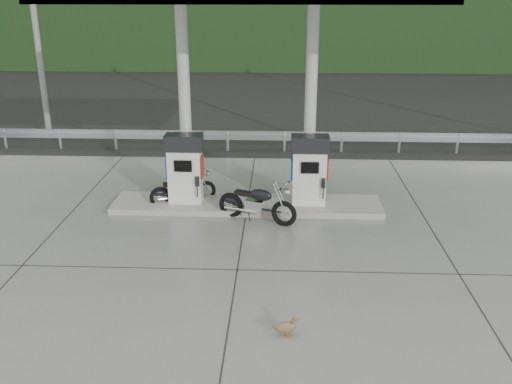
{
  "coord_description": "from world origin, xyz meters",
  "views": [
    {
      "loc": [
        0.83,
        -11.41,
        5.53
      ],
      "look_at": [
        0.3,
        1.0,
        1.0
      ],
      "focal_mm": 40.0,
      "sensor_mm": 36.0,
      "label": 1
    }
  ],
  "objects_px": {
    "gas_pump_right": "(309,170)",
    "duck": "(286,327)",
    "motorcycle_left": "(183,189)",
    "motorcycle_right": "(257,204)",
    "gas_pump_left": "(185,168)"
  },
  "relations": [
    {
      "from": "gas_pump_left",
      "to": "duck",
      "type": "relative_size",
      "value": 4.13
    },
    {
      "from": "gas_pump_right",
      "to": "duck",
      "type": "distance_m",
      "value": 5.89
    },
    {
      "from": "motorcycle_right",
      "to": "duck",
      "type": "distance_m",
      "value": 4.93
    },
    {
      "from": "duck",
      "to": "motorcycle_left",
      "type": "bearing_deg",
      "value": 100.87
    },
    {
      "from": "gas_pump_right",
      "to": "motorcycle_left",
      "type": "relative_size",
      "value": 1.06
    },
    {
      "from": "motorcycle_right",
      "to": "duck",
      "type": "relative_size",
      "value": 4.44
    },
    {
      "from": "motorcycle_right",
      "to": "gas_pump_right",
      "type": "bearing_deg",
      "value": 56.4
    },
    {
      "from": "gas_pump_left",
      "to": "motorcycle_left",
      "type": "relative_size",
      "value": 1.06
    },
    {
      "from": "gas_pump_right",
      "to": "motorcycle_right",
      "type": "distance_m",
      "value": 1.7
    },
    {
      "from": "gas_pump_right",
      "to": "motorcycle_right",
      "type": "relative_size",
      "value": 0.93
    },
    {
      "from": "gas_pump_left",
      "to": "motorcycle_right",
      "type": "relative_size",
      "value": 0.93
    },
    {
      "from": "gas_pump_left",
      "to": "duck",
      "type": "xyz_separation_m",
      "value": [
        2.57,
        -5.79,
        -0.89
      ]
    },
    {
      "from": "duck",
      "to": "gas_pump_left",
      "type": "bearing_deg",
      "value": 100.7
    },
    {
      "from": "motorcycle_right",
      "to": "gas_pump_left",
      "type": "bearing_deg",
      "value": 175.8
    },
    {
      "from": "gas_pump_right",
      "to": "motorcycle_left",
      "type": "height_order",
      "value": "gas_pump_right"
    }
  ]
}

